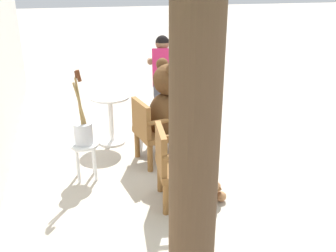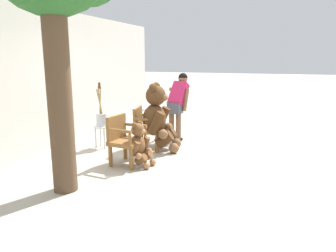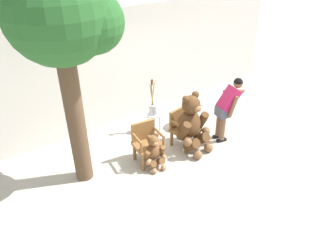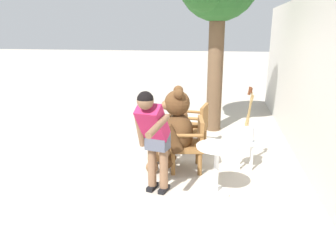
{
  "view_description": "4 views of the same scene",
  "coord_description": "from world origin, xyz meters",
  "px_view_note": "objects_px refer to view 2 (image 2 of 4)",
  "views": [
    {
      "loc": [
        -3.88,
        1.58,
        2.29
      ],
      "look_at": [
        0.04,
        0.42,
        0.68
      ],
      "focal_mm": 40.0,
      "sensor_mm": 36.0,
      "label": 1
    },
    {
      "loc": [
        -5.53,
        -1.97,
        1.89
      ],
      "look_at": [
        0.18,
        -0.09,
        0.58
      ],
      "focal_mm": 35.0,
      "sensor_mm": 36.0,
      "label": 2
    },
    {
      "loc": [
        -3.58,
        -4.31,
        4.29
      ],
      "look_at": [
        -0.17,
        0.18,
        0.87
      ],
      "focal_mm": 35.0,
      "sensor_mm": 36.0,
      "label": 3
    },
    {
      "loc": [
        5.47,
        0.94,
        2.21
      ],
      "look_at": [
        0.05,
        0.05,
        0.59
      ],
      "focal_mm": 35.0,
      "sensor_mm": 36.0,
      "label": 4
    }
  ],
  "objects_px": {
    "wooden_chair_left": "(125,138)",
    "white_stool": "(102,131)",
    "brush_bucket": "(101,117)",
    "teddy_bear_small": "(139,144)",
    "round_side_table": "(141,119)",
    "person_visitor": "(178,100)",
    "wooden_chair_right": "(146,127)",
    "teddy_bear_large": "(158,118)"
  },
  "relations": [
    {
      "from": "teddy_bear_large",
      "to": "wooden_chair_right",
      "type": "bearing_deg",
      "value": 94.59
    },
    {
      "from": "teddy_bear_large",
      "to": "person_visitor",
      "type": "height_order",
      "value": "person_visitor"
    },
    {
      "from": "person_visitor",
      "to": "white_stool",
      "type": "height_order",
      "value": "person_visitor"
    },
    {
      "from": "wooden_chair_left",
      "to": "round_side_table",
      "type": "xyz_separation_m",
      "value": [
        1.79,
        0.44,
        -0.01
      ]
    },
    {
      "from": "person_visitor",
      "to": "brush_bucket",
      "type": "distance_m",
      "value": 1.75
    },
    {
      "from": "white_stool",
      "to": "round_side_table",
      "type": "xyz_separation_m",
      "value": [
        0.99,
        -0.46,
        0.09
      ]
    },
    {
      "from": "wooden_chair_left",
      "to": "teddy_bear_large",
      "type": "relative_size",
      "value": 0.63
    },
    {
      "from": "teddy_bear_large",
      "to": "wooden_chair_left",
      "type": "bearing_deg",
      "value": 165.97
    },
    {
      "from": "wooden_chair_right",
      "to": "brush_bucket",
      "type": "bearing_deg",
      "value": 102.14
    },
    {
      "from": "teddy_bear_small",
      "to": "round_side_table",
      "type": "bearing_deg",
      "value": 21.87
    },
    {
      "from": "teddy_bear_large",
      "to": "white_stool",
      "type": "relative_size",
      "value": 2.95
    },
    {
      "from": "white_stool",
      "to": "round_side_table",
      "type": "bearing_deg",
      "value": -24.91
    },
    {
      "from": "person_visitor",
      "to": "white_stool",
      "type": "distance_m",
      "value": 1.81
    },
    {
      "from": "white_stool",
      "to": "wooden_chair_left",
      "type": "bearing_deg",
      "value": -131.69
    },
    {
      "from": "wooden_chair_right",
      "to": "person_visitor",
      "type": "xyz_separation_m",
      "value": [
        0.94,
        -0.4,
        0.44
      ]
    },
    {
      "from": "person_visitor",
      "to": "teddy_bear_large",
      "type": "bearing_deg",
      "value": 171.04
    },
    {
      "from": "wooden_chair_left",
      "to": "person_visitor",
      "type": "relative_size",
      "value": 0.58
    },
    {
      "from": "teddy_bear_small",
      "to": "white_stool",
      "type": "relative_size",
      "value": 1.7
    },
    {
      "from": "wooden_chair_left",
      "to": "person_visitor",
      "type": "distance_m",
      "value": 2.02
    },
    {
      "from": "round_side_table",
      "to": "white_stool",
      "type": "bearing_deg",
      "value": 155.09
    },
    {
      "from": "wooden_chair_left",
      "to": "teddy_bear_large",
      "type": "height_order",
      "value": "teddy_bear_large"
    },
    {
      "from": "wooden_chair_left",
      "to": "white_stool",
      "type": "bearing_deg",
      "value": 48.31
    },
    {
      "from": "wooden_chair_right",
      "to": "teddy_bear_small",
      "type": "height_order",
      "value": "wooden_chair_right"
    },
    {
      "from": "wooden_chair_right",
      "to": "white_stool",
      "type": "height_order",
      "value": "wooden_chair_right"
    },
    {
      "from": "teddy_bear_large",
      "to": "round_side_table",
      "type": "height_order",
      "value": "teddy_bear_large"
    },
    {
      "from": "teddy_bear_small",
      "to": "wooden_chair_left",
      "type": "bearing_deg",
      "value": 87.11
    },
    {
      "from": "white_stool",
      "to": "brush_bucket",
      "type": "bearing_deg",
      "value": 164.44
    },
    {
      "from": "wooden_chair_right",
      "to": "teddy_bear_large",
      "type": "height_order",
      "value": "teddy_bear_large"
    },
    {
      "from": "person_visitor",
      "to": "brush_bucket",
      "type": "xyz_separation_m",
      "value": [
        -1.14,
        1.3,
        -0.26
      ]
    },
    {
      "from": "person_visitor",
      "to": "brush_bucket",
      "type": "height_order",
      "value": "person_visitor"
    },
    {
      "from": "wooden_chair_right",
      "to": "white_stool",
      "type": "relative_size",
      "value": 1.87
    },
    {
      "from": "wooden_chair_right",
      "to": "teddy_bear_large",
      "type": "xyz_separation_m",
      "value": [
        0.02,
        -0.25,
        0.2
      ]
    },
    {
      "from": "white_stool",
      "to": "brush_bucket",
      "type": "distance_m",
      "value": 0.28
    },
    {
      "from": "wooden_chair_left",
      "to": "brush_bucket",
      "type": "bearing_deg",
      "value": 48.4
    },
    {
      "from": "brush_bucket",
      "to": "teddy_bear_small",
      "type": "bearing_deg",
      "value": -124.52
    },
    {
      "from": "wooden_chair_right",
      "to": "round_side_table",
      "type": "height_order",
      "value": "wooden_chair_right"
    },
    {
      "from": "white_stool",
      "to": "person_visitor",
      "type": "bearing_deg",
      "value": -48.87
    },
    {
      "from": "brush_bucket",
      "to": "white_stool",
      "type": "bearing_deg",
      "value": -15.56
    },
    {
      "from": "teddy_bear_small",
      "to": "person_visitor",
      "type": "xyz_separation_m",
      "value": [
        1.95,
        -0.12,
        0.51
      ]
    },
    {
      "from": "wooden_chair_right",
      "to": "person_visitor",
      "type": "height_order",
      "value": "person_visitor"
    },
    {
      "from": "teddy_bear_large",
      "to": "brush_bucket",
      "type": "distance_m",
      "value": 1.17
    },
    {
      "from": "teddy_bear_small",
      "to": "white_stool",
      "type": "distance_m",
      "value": 1.44
    }
  ]
}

